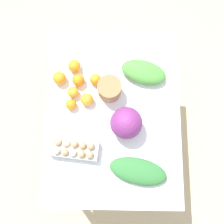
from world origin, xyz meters
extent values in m
plane|color=#C6B289|center=(0.00, 0.00, 0.00)|extent=(8.00, 8.00, 0.00)
cube|color=silver|center=(0.00, 0.00, 0.74)|extent=(1.14, 0.84, 0.03)
cylinder|color=olive|center=(-0.51, -0.36, 0.36)|extent=(0.06, 0.06, 0.72)
cylinder|color=olive|center=(0.51, -0.36, 0.36)|extent=(0.06, 0.06, 0.72)
cylinder|color=olive|center=(-0.51, 0.36, 0.36)|extent=(0.06, 0.06, 0.72)
cylinder|color=olive|center=(0.51, 0.36, 0.36)|extent=(0.06, 0.06, 0.72)
sphere|color=#7A2D75|center=(-0.08, -0.08, 0.85)|extent=(0.19, 0.19, 0.19)
cube|color=#B7B7B2|center=(-0.23, 0.22, 0.78)|extent=(0.14, 0.29, 0.06)
sphere|color=tan|center=(-0.21, 0.12, 0.83)|extent=(0.04, 0.04, 0.04)
sphere|color=tan|center=(-0.21, 0.17, 0.83)|extent=(0.04, 0.04, 0.04)
sphere|color=tan|center=(-0.20, 0.22, 0.83)|extent=(0.04, 0.04, 0.04)
sphere|color=white|center=(-0.20, 0.27, 0.83)|extent=(0.04, 0.04, 0.04)
sphere|color=tan|center=(-0.19, 0.32, 0.83)|extent=(0.04, 0.04, 0.04)
sphere|color=tan|center=(-0.26, 0.13, 0.83)|extent=(0.04, 0.04, 0.04)
sphere|color=tan|center=(-0.26, 0.18, 0.83)|extent=(0.04, 0.04, 0.04)
sphere|color=white|center=(-0.25, 0.23, 0.83)|extent=(0.04, 0.04, 0.04)
sphere|color=tan|center=(-0.25, 0.27, 0.83)|extent=(0.04, 0.04, 0.04)
sphere|color=white|center=(-0.24, 0.32, 0.83)|extent=(0.04, 0.04, 0.04)
cylinder|color=#997047|center=(0.14, 0.02, 0.81)|extent=(0.15, 0.15, 0.12)
ellipsoid|color=#4C933D|center=(0.25, -0.19, 0.79)|extent=(0.22, 0.32, 0.08)
ellipsoid|color=#337538|center=(-0.35, -0.15, 0.79)|extent=(0.21, 0.36, 0.06)
sphere|color=orange|center=(0.20, 0.22, 0.79)|extent=(0.08, 0.08, 0.08)
sphere|color=orange|center=(0.20, 0.11, 0.79)|extent=(0.07, 0.07, 0.07)
sphere|color=orange|center=(0.29, 0.25, 0.79)|extent=(0.08, 0.08, 0.08)
sphere|color=orange|center=(0.12, 0.25, 0.79)|extent=(0.07, 0.07, 0.07)
sphere|color=orange|center=(0.21, 0.34, 0.79)|extent=(0.08, 0.08, 0.08)
sphere|color=orange|center=(0.07, 0.16, 0.79)|extent=(0.08, 0.08, 0.08)
sphere|color=orange|center=(0.04, 0.26, 0.79)|extent=(0.07, 0.07, 0.07)
camera|label=1|loc=(-0.33, 0.00, 2.26)|focal=40.00mm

